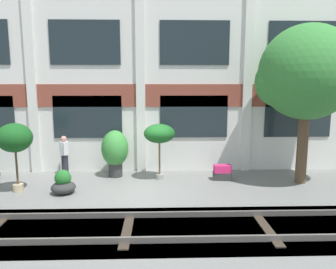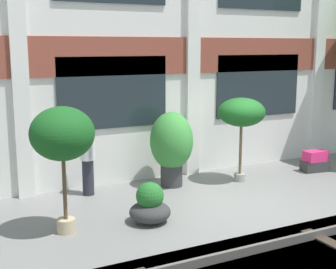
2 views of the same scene
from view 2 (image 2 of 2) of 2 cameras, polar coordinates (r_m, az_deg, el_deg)
name	(u,v)px [view 2 (image 2 of 2)]	position (r m, az deg, el deg)	size (l,w,h in m)	color
ground_plane	(248,201)	(10.49, 9.74, -7.96)	(80.00, 80.00, 0.00)	slate
apartment_facade	(187,30)	(12.29, 2.38, 12.57)	(17.45, 0.64, 7.48)	silver
potted_plant_square_trough	(315,162)	(13.24, 17.49, -3.16)	(0.75, 0.48, 0.57)	#333333
potted_plant_low_pan	(62,136)	(8.39, -12.76, -0.18)	(1.14, 1.14, 2.31)	tan
potted_plant_tall_urn	(242,113)	(11.58, 8.96, 2.56)	(1.16, 1.16, 2.10)	gray
potted_plant_stone_basin	(172,144)	(11.16, 0.43, -1.15)	(1.04, 1.04, 1.81)	#333333
potted_plant_wide_bowl	(150,206)	(9.06, -2.21, -8.71)	(0.80, 0.80, 0.79)	#333333
resident_by_doorway	(87,159)	(10.68, -9.79, -2.95)	(0.34, 0.51, 1.57)	#282833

